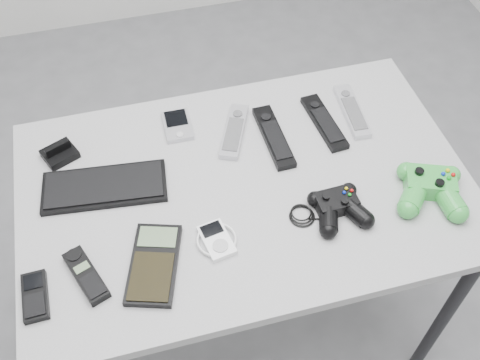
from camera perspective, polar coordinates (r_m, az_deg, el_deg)
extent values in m
plane|color=slate|center=(1.93, -2.55, -13.65)|extent=(3.50, 3.50, 0.00)
cube|color=gray|center=(1.34, 0.54, -0.81)|extent=(1.06, 0.68, 0.03)
cylinder|color=black|center=(1.65, 20.11, -12.80)|extent=(0.03, 0.03, 0.68)
cylinder|color=black|center=(1.80, -17.15, -3.74)|extent=(0.03, 0.03, 0.68)
cylinder|color=black|center=(1.91, 12.19, 2.25)|extent=(0.03, 0.03, 0.68)
cube|color=black|center=(1.35, -13.60, -0.63)|extent=(0.30, 0.15, 0.02)
cube|color=black|center=(1.44, -17.93, 2.81)|extent=(0.10, 0.09, 0.04)
cube|color=#B3B3BA|center=(1.45, -6.37, 5.56)|extent=(0.07, 0.11, 0.02)
cube|color=#B3B3BA|center=(1.43, -0.59, 5.00)|extent=(0.12, 0.19, 0.02)
cube|color=black|center=(1.42, 3.44, 4.45)|extent=(0.05, 0.21, 0.02)
cube|color=black|center=(1.47, 8.55, 5.85)|extent=(0.06, 0.20, 0.02)
cube|color=silver|center=(1.51, 11.29, 6.94)|extent=(0.06, 0.20, 0.02)
cube|color=black|center=(1.23, -20.11, -11.01)|extent=(0.05, 0.11, 0.02)
cube|color=black|center=(1.22, -15.37, -9.30)|extent=(0.09, 0.15, 0.02)
cube|color=black|center=(1.21, -8.74, -8.41)|extent=(0.15, 0.21, 0.02)
cube|color=white|center=(1.23, -2.40, -6.09)|extent=(0.10, 0.11, 0.02)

